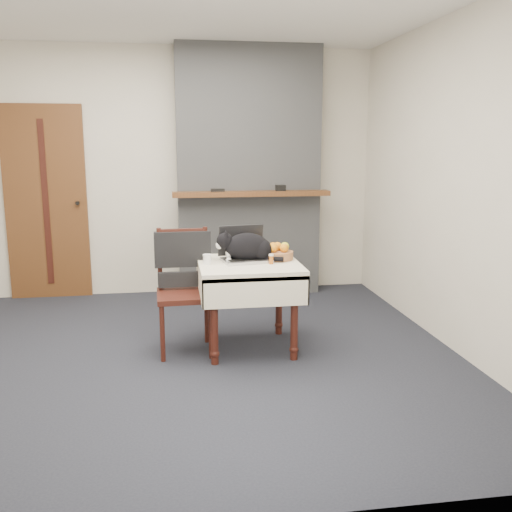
# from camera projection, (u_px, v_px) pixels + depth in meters

# --- Properties ---
(ground) EXTENTS (4.50, 4.50, 0.00)m
(ground) POSITION_uv_depth(u_px,v_px,m) (166.00, 358.00, 4.36)
(ground) COLOR black
(ground) RESTS_ON ground
(room_shell) EXTENTS (4.52, 4.01, 2.61)m
(room_shell) POSITION_uv_depth(u_px,v_px,m) (159.00, 123.00, 4.46)
(room_shell) COLOR beige
(room_shell) RESTS_ON ground
(door) EXTENTS (0.82, 0.10, 2.00)m
(door) POSITION_uv_depth(u_px,v_px,m) (46.00, 203.00, 5.90)
(door) COLOR brown
(door) RESTS_ON ground
(chimney) EXTENTS (1.62, 0.48, 2.60)m
(chimney) POSITION_uv_depth(u_px,v_px,m) (248.00, 173.00, 6.03)
(chimney) COLOR gray
(chimney) RESTS_ON ground
(side_table) EXTENTS (0.78, 0.78, 0.70)m
(side_table) POSITION_uv_depth(u_px,v_px,m) (249.00, 277.00, 4.46)
(side_table) COLOR #38140F
(side_table) RESTS_ON ground
(laptop) EXTENTS (0.41, 0.37, 0.27)m
(laptop) POSITION_uv_depth(u_px,v_px,m) (244.00, 252.00, 4.51)
(laptop) COLOR #B7B7BC
(laptop) RESTS_ON side_table
(cat) EXTENTS (0.52, 0.23, 0.26)m
(cat) POSITION_uv_depth(u_px,v_px,m) (248.00, 247.00, 4.47)
(cat) COLOR black
(cat) RESTS_ON side_table
(cream_jar) EXTENTS (0.07, 0.07, 0.08)m
(cream_jar) POSITION_uv_depth(u_px,v_px,m) (207.00, 259.00, 4.37)
(cream_jar) COLOR white
(cream_jar) RESTS_ON side_table
(pill_bottle) EXTENTS (0.04, 0.04, 0.08)m
(pill_bottle) POSITION_uv_depth(u_px,v_px,m) (271.00, 259.00, 4.38)
(pill_bottle) COLOR #B65916
(pill_bottle) RESTS_ON side_table
(fruit_basket) EXTENTS (0.23, 0.23, 0.13)m
(fruit_basket) POSITION_uv_depth(u_px,v_px,m) (278.00, 253.00, 4.54)
(fruit_basket) COLOR #A56B42
(fruit_basket) RESTS_ON side_table
(desk_clutter) EXTENTS (0.12, 0.06, 0.01)m
(desk_clutter) POSITION_uv_depth(u_px,v_px,m) (272.00, 260.00, 4.52)
(desk_clutter) COLOR black
(desk_clutter) RESTS_ON side_table
(chair) EXTENTS (0.45, 0.43, 0.96)m
(chair) POSITION_uv_depth(u_px,v_px,m) (184.00, 273.00, 4.47)
(chair) COLOR #38140F
(chair) RESTS_ON ground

